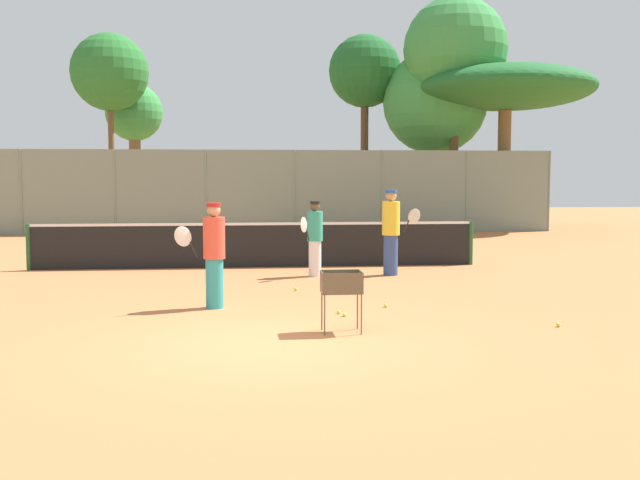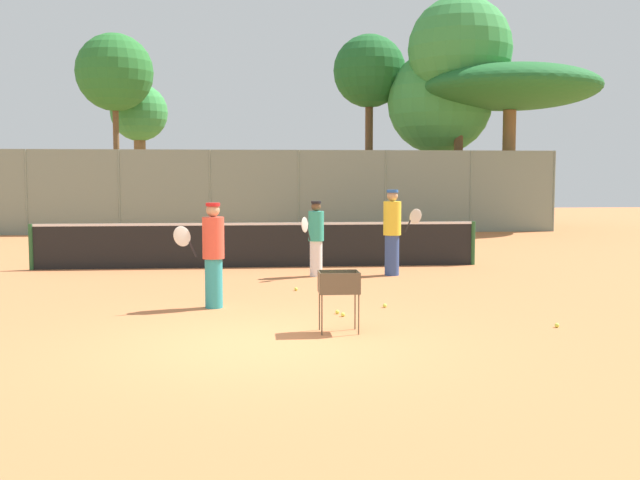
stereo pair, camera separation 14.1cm
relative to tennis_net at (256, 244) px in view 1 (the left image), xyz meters
The scene contains 20 objects.
ground_plane 8.24m from the tennis_net, 90.00° to the right, with size 80.00×80.00×0.00m, color #C67242.
tennis_net is the anchor object (origin of this frame).
back_fence 10.61m from the tennis_net, 90.00° to the left, with size 23.50×0.08×3.16m.
tree_0 16.79m from the tennis_net, 71.21° to the left, with size 3.15×3.15×8.30m.
tree_1 16.21m from the tennis_net, 112.06° to the left, with size 3.17×3.17×8.01m.
tree_2 16.45m from the tennis_net, 56.06° to the left, with size 4.23×4.23×9.45m.
tree_3 17.17m from the tennis_net, 107.44° to the left, with size 2.49×2.49×6.20m.
tree_4 16.62m from the tennis_net, 60.18° to the left, with size 4.45×4.45×7.55m.
tree_5 16.82m from the tennis_net, 49.39° to the left, with size 7.21×7.21×6.67m.
player_white_outfit 2.15m from the tennis_net, 54.50° to the right, with size 0.57×0.79×1.64m.
player_red_cap 5.53m from the tennis_net, 98.35° to the right, with size 0.85×0.51×1.74m.
player_yellow_shirt 3.41m from the tennis_net, 30.42° to the right, with size 0.94×0.39×1.88m.
ball_cart 7.65m from the tennis_net, 82.31° to the right, with size 0.56×0.41×0.86m.
tennis_ball_0 1.50m from the tennis_net, 13.29° to the right, with size 0.07×0.07×0.07m, color #D1E54C.
tennis_ball_1 6.58m from the tennis_net, 79.09° to the right, with size 0.07×0.07×0.07m, color #D1E54C.
tennis_ball_2 3.84m from the tennis_net, 79.77° to the right, with size 0.07×0.07×0.07m, color #D1E54C.
tennis_ball_3 6.34m from the tennis_net, 79.25° to the right, with size 0.07×0.07×0.07m, color #D1E54C.
tennis_ball_5 6.08m from the tennis_net, 70.38° to the right, with size 0.07×0.07×0.07m, color #D1E54C.
tennis_ball_6 8.67m from the tennis_net, 60.86° to the right, with size 0.07×0.07×0.07m, color #D1E54C.
parked_car 15.96m from the tennis_net, 68.29° to the left, with size 4.20×1.70×1.60m.
Camera 1 is at (-0.33, -9.60, 2.19)m, focal length 42.00 mm.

